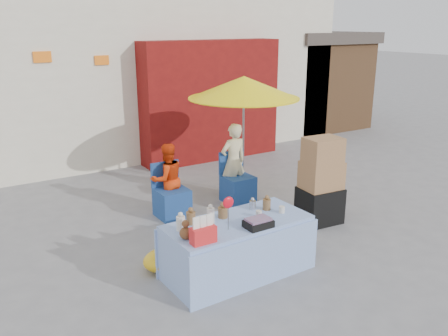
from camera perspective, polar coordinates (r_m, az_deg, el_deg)
ground at (r=6.39m, az=0.69°, el=-10.36°), size 80.00×80.00×0.00m
backdrop at (r=12.80m, az=-16.46°, el=17.11°), size 14.00×8.00×7.80m
market_table at (r=5.80m, az=1.60°, el=-9.45°), size 1.82×0.89×1.09m
chair_left at (r=7.54m, az=-6.32°, el=-3.94°), size 0.49×0.48×0.85m
chair_right at (r=8.12m, az=1.64°, el=-2.28°), size 0.49×0.48×0.85m
vendor_orange at (r=7.55m, az=-6.84°, el=-1.33°), size 0.57×0.45×1.16m
vendor_beige at (r=8.10m, az=1.14°, el=0.74°), size 0.49×0.33×1.34m
umbrella at (r=8.13m, az=2.40°, el=9.61°), size 1.90×1.90×2.09m
box_stack at (r=7.30m, az=11.57°, el=-1.89°), size 0.64×0.54×1.34m
tarp_bundle at (r=6.03m, az=-6.94°, el=-10.84°), size 0.67×0.57×0.27m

